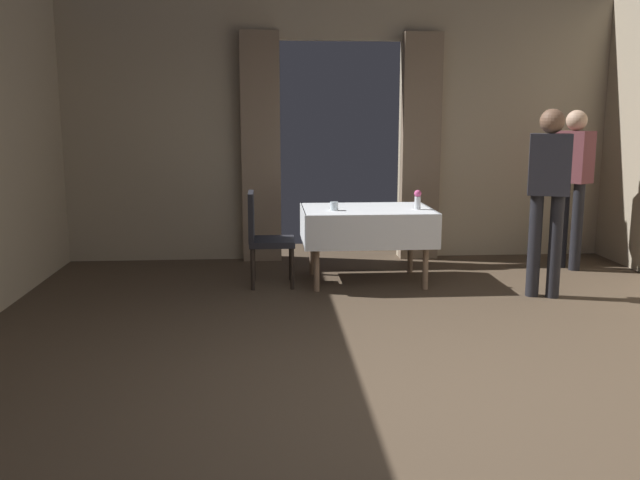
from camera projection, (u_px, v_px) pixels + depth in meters
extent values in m
plane|color=#4C3D2D|center=(414.00, 401.00, 3.96)|extent=(10.08, 10.08, 0.00)
cube|color=tan|center=(170.00, 130.00, 7.66)|extent=(2.50, 0.12, 3.00)
cube|color=tan|center=(504.00, 130.00, 7.95)|extent=(2.50, 0.12, 3.00)
cube|color=tan|center=(341.00, 17.00, 7.58)|extent=(1.40, 0.12, 0.50)
cube|color=#7F6B56|center=(261.00, 149.00, 7.64)|extent=(0.44, 0.14, 2.59)
cube|color=#7F6B56|center=(421.00, 148.00, 7.77)|extent=(0.44, 0.14, 2.59)
cylinder|color=#7A604C|center=(317.00, 255.00, 6.39)|extent=(0.06, 0.06, 0.71)
cylinder|color=#7A604C|center=(426.00, 253.00, 6.47)|extent=(0.06, 0.06, 0.71)
cylinder|color=#7A604C|center=(312.00, 241.00, 7.09)|extent=(0.06, 0.06, 0.71)
cylinder|color=#7A604C|center=(411.00, 240.00, 7.17)|extent=(0.06, 0.06, 0.71)
cube|color=#7A604C|center=(367.00, 211.00, 6.71)|extent=(1.21, 0.87, 0.03)
cube|color=white|center=(367.00, 209.00, 6.71)|extent=(1.27, 0.93, 0.01)
cube|color=white|center=(374.00, 233.00, 6.28)|extent=(1.27, 0.02, 0.34)
cube|color=white|center=(360.00, 218.00, 7.19)|extent=(1.27, 0.02, 0.34)
cube|color=white|center=(303.00, 226.00, 6.69)|extent=(0.02, 0.93, 0.34)
cube|color=white|center=(429.00, 224.00, 6.79)|extent=(0.02, 0.93, 0.34)
cylinder|color=black|center=(291.00, 260.00, 6.87)|extent=(0.04, 0.04, 0.42)
cylinder|color=black|center=(292.00, 268.00, 6.50)|extent=(0.04, 0.04, 0.42)
cylinder|color=black|center=(254.00, 260.00, 6.84)|extent=(0.04, 0.04, 0.42)
cylinder|color=black|center=(253.00, 269.00, 6.47)|extent=(0.04, 0.04, 0.42)
cube|color=black|center=(272.00, 242.00, 6.63)|extent=(0.44, 0.44, 0.06)
cube|color=black|center=(251.00, 216.00, 6.57)|extent=(0.05, 0.42, 0.48)
cylinder|color=silver|center=(418.00, 203.00, 6.61)|extent=(0.06, 0.06, 0.13)
sphere|color=#D84C8C|center=(418.00, 193.00, 6.60)|extent=(0.07, 0.07, 0.07)
cylinder|color=silver|center=(334.00, 206.00, 6.55)|extent=(0.08, 0.08, 0.09)
cylinder|color=black|center=(577.00, 227.00, 7.27)|extent=(0.12, 0.12, 0.95)
cylinder|color=black|center=(562.00, 225.00, 7.42)|extent=(0.12, 0.12, 0.95)
cube|color=brown|center=(574.00, 157.00, 7.21)|extent=(0.37, 0.42, 0.55)
sphere|color=tan|center=(577.00, 120.00, 7.14)|extent=(0.22, 0.22, 0.22)
cylinder|color=black|center=(534.00, 246.00, 6.21)|extent=(0.12, 0.12, 0.95)
cylinder|color=black|center=(555.00, 247.00, 6.16)|extent=(0.12, 0.12, 0.95)
cube|color=#26262D|center=(550.00, 165.00, 6.05)|extent=(0.41, 0.33, 0.55)
sphere|color=brown|center=(552.00, 121.00, 5.98)|extent=(0.22, 0.22, 0.22)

